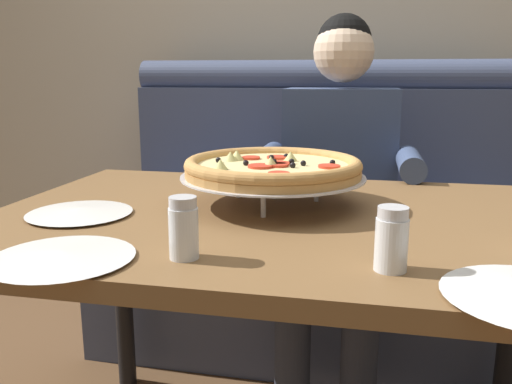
% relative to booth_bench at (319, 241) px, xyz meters
% --- Properties ---
extents(back_wall_with_window, '(6.00, 0.12, 2.80)m').
position_rel_booth_bench_xyz_m(back_wall_with_window, '(0.00, 0.57, 1.00)').
color(back_wall_with_window, '#BCB29E').
rests_on(back_wall_with_window, ground_plane).
extents(booth_bench, '(1.69, 0.78, 1.13)m').
position_rel_booth_bench_xyz_m(booth_bench, '(0.00, 0.00, 0.00)').
color(booth_bench, '#424C6B').
rests_on(booth_bench, ground_plane).
extents(dining_table, '(1.37, 0.91, 0.75)m').
position_rel_booth_bench_xyz_m(dining_table, '(0.00, -0.93, 0.27)').
color(dining_table, brown).
rests_on(dining_table, ground_plane).
extents(diner_main, '(0.54, 0.64, 1.27)m').
position_rel_booth_bench_xyz_m(diner_main, '(0.08, -0.27, 0.31)').
color(diner_main, '#2D3342').
rests_on(diner_main, ground_plane).
extents(pizza, '(0.45, 0.45, 0.13)m').
position_rel_booth_bench_xyz_m(pizza, '(-0.04, -0.84, 0.45)').
color(pizza, silver).
rests_on(pizza, dining_table).
extents(shaker_pepper_flakes, '(0.05, 0.05, 0.11)m').
position_rel_booth_bench_xyz_m(shaker_pepper_flakes, '(0.23, -1.24, 0.40)').
color(shaker_pepper_flakes, white).
rests_on(shaker_pepper_flakes, dining_table).
extents(shaker_parmesan, '(0.05, 0.05, 0.11)m').
position_rel_booth_bench_xyz_m(shaker_parmesan, '(-0.13, -1.25, 0.40)').
color(shaker_parmesan, white).
rests_on(shaker_parmesan, dining_table).
extents(plate_near_left, '(0.24, 0.24, 0.02)m').
position_rel_booth_bench_xyz_m(plate_near_left, '(-0.46, -1.03, 0.37)').
color(plate_near_left, white).
rests_on(plate_near_left, dining_table).
extents(plate_near_right, '(0.25, 0.25, 0.02)m').
position_rel_booth_bench_xyz_m(plate_near_right, '(-0.33, -1.31, 0.37)').
color(plate_near_right, white).
rests_on(plate_near_right, dining_table).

